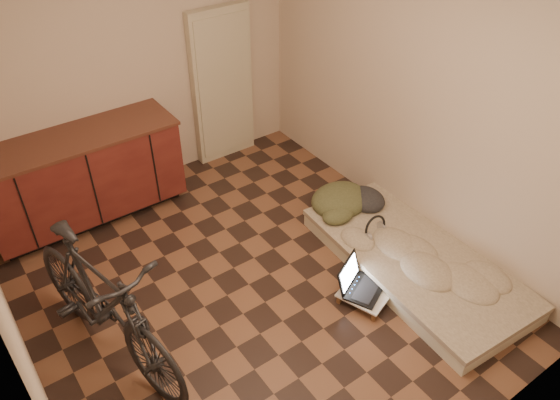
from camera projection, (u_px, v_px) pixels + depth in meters
room_shell at (243, 157)px, 3.92m from camera, size 3.50×4.00×2.60m
cabinets at (83, 177)px, 5.18m from camera, size 1.84×0.62×0.91m
appliance_panel at (222, 86)px, 5.89m from camera, size 0.70×0.10×1.70m
bicycle at (102, 299)px, 3.78m from camera, size 0.91×1.90×1.18m
futon at (415, 261)px, 4.81m from camera, size 1.12×2.13×0.18m
clothing_pile at (347, 194)px, 5.25m from camera, size 0.66×0.56×0.25m
headphones at (375, 227)px, 4.90m from camera, size 0.27×0.25×0.18m
lap_desk at (372, 284)px, 4.58m from camera, size 0.69×0.56×0.10m
laptop at (360, 284)px, 4.50m from camera, size 0.46×0.45×0.25m
mouse at (390, 273)px, 4.65m from camera, size 0.11×0.11×0.03m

